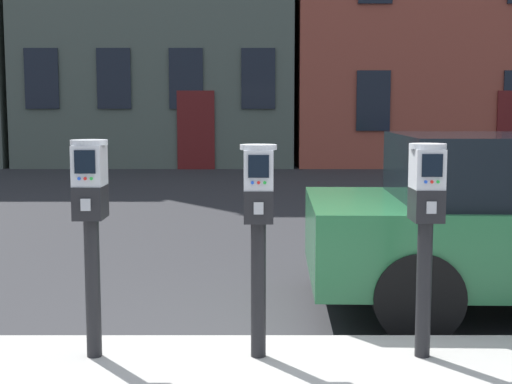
# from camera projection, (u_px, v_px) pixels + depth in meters

# --- Properties ---
(ground_plane) EXTENTS (160.00, 160.00, 0.00)m
(ground_plane) POSITION_uv_depth(u_px,v_px,m) (314.00, 367.00, 4.55)
(ground_plane) COLOR #28282B
(parking_meter_near_kerb) EXTENTS (0.22, 0.25, 1.30)m
(parking_meter_near_kerb) POSITION_uv_depth(u_px,v_px,m) (88.00, 209.00, 4.23)
(parking_meter_near_kerb) COLOR black
(parking_meter_near_kerb) RESTS_ON sidewalk_slab
(parking_meter_twin_adjacent) EXTENTS (0.22, 0.25, 1.28)m
(parking_meter_twin_adjacent) POSITION_uv_depth(u_px,v_px,m) (256.00, 212.00, 4.23)
(parking_meter_twin_adjacent) COLOR black
(parking_meter_twin_adjacent) RESTS_ON sidewalk_slab
(parking_meter_end_of_row) EXTENTS (0.22, 0.25, 1.28)m
(parking_meter_end_of_row) POSITION_uv_depth(u_px,v_px,m) (424.00, 211.00, 4.23)
(parking_meter_end_of_row) COLOR black
(parking_meter_end_of_row) RESTS_ON sidewalk_slab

